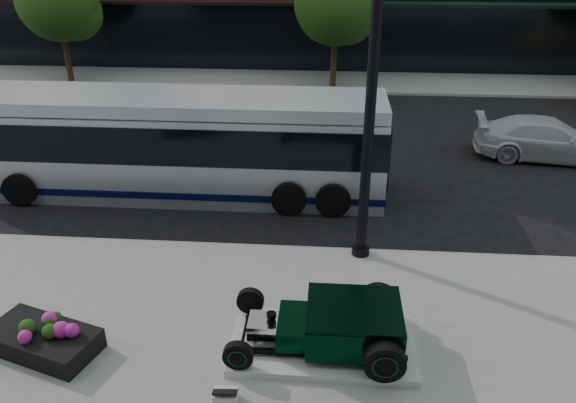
# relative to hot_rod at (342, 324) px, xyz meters

# --- Properties ---
(ground) EXTENTS (120.00, 120.00, 0.00)m
(ground) POSITION_rel_hot_rod_xyz_m (-1.24, 5.63, -0.70)
(ground) COLOR black
(ground) RESTS_ON ground
(sidewalk_far) EXTENTS (70.00, 4.00, 0.12)m
(sidewalk_far) POSITION_rel_hot_rod_xyz_m (-1.24, 19.63, -0.64)
(sidewalk_far) COLOR gray
(sidewalk_far) RESTS_ON ground
(street_trees) EXTENTS (29.80, 3.80, 5.70)m
(street_trees) POSITION_rel_hot_rod_xyz_m (-0.09, 18.71, 3.07)
(street_trees) COLOR black
(street_trees) RESTS_ON sidewalk_far
(display_plinth) EXTENTS (3.40, 1.80, 0.15)m
(display_plinth) POSITION_rel_hot_rod_xyz_m (-0.33, -0.00, -0.50)
(display_plinth) COLOR silver
(display_plinth) RESTS_ON sidewalk_near
(hot_rod) EXTENTS (3.22, 2.00, 0.81)m
(hot_rod) POSITION_rel_hot_rod_xyz_m (0.00, 0.00, 0.00)
(hot_rod) COLOR black
(hot_rod) RESTS_ON display_plinth
(info_plaque) EXTENTS (0.41, 0.32, 0.31)m
(info_plaque) POSITION_rel_hot_rod_xyz_m (-1.90, -1.43, -0.45)
(info_plaque) COLOR silver
(info_plaque) RESTS_ON sidewalk_near
(lamppost) EXTENTS (0.42, 0.42, 7.68)m
(lamppost) POSITION_rel_hot_rod_xyz_m (0.50, 3.39, 2.97)
(lamppost) COLOR black
(lamppost) RESTS_ON sidewalk_near
(flower_planter) EXTENTS (2.26, 1.60, 0.67)m
(flower_planter) POSITION_rel_hot_rod_xyz_m (-5.49, -0.42, -0.33)
(flower_planter) COLOR black
(flower_planter) RESTS_ON sidewalk_near
(transit_bus) EXTENTS (12.12, 2.88, 2.92)m
(transit_bus) POSITION_rel_hot_rod_xyz_m (-4.75, 6.80, 0.79)
(transit_bus) COLOR silver
(transit_bus) RESTS_ON ground
(white_sedan) EXTENTS (4.91, 2.46, 1.37)m
(white_sedan) POSITION_rel_hot_rod_xyz_m (7.00, 10.25, -0.01)
(white_sedan) COLOR silver
(white_sedan) RESTS_ON ground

